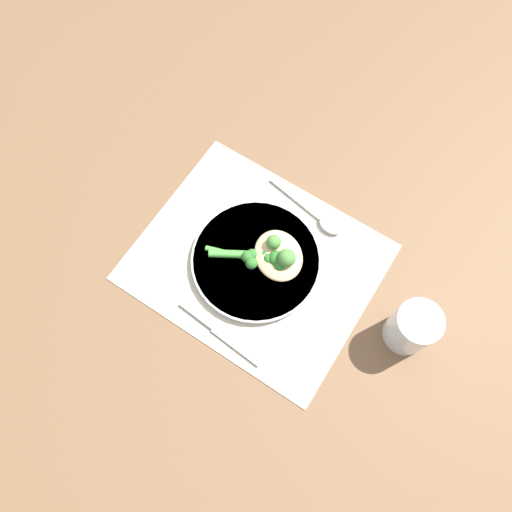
{
  "coord_description": "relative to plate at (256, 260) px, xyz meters",
  "views": [
    {
      "loc": [
        -0.17,
        0.27,
        0.87
      ],
      "look_at": [
        0.0,
        0.0,
        0.03
      ],
      "focal_mm": 35.0,
      "sensor_mm": 36.0,
      "label": 1
    }
  ],
  "objects": [
    {
      "name": "knife",
      "position": [
        -0.02,
        0.14,
        -0.01
      ],
      "size": [
        0.18,
        0.03,
        0.01
      ],
      "rotation": [
        0.0,
        0.0,
        1.5
      ],
      "color": "silver",
      "rests_on": "placemat"
    },
    {
      "name": "broccoli_stalk_rear",
      "position": [
        -0.03,
        -0.01,
        0.02
      ],
      "size": [
        0.13,
        0.06,
        0.03
      ],
      "rotation": [
        0.0,
        0.0,
        8.26
      ],
      "color": "green",
      "rests_on": "plate"
    },
    {
      "name": "placemat",
      "position": [
        0.0,
        0.0,
        -0.01
      ],
      "size": [
        0.43,
        0.35,
        0.0
      ],
      "color": "#B2A893",
      "rests_on": "ground_plane"
    },
    {
      "name": "spoon",
      "position": [
        -0.06,
        -0.14,
        -0.0
      ],
      "size": [
        0.18,
        0.05,
        0.01
      ],
      "rotation": [
        0.0,
        0.0,
        1.4
      ],
      "color": "silver",
      "rests_on": "placemat"
    },
    {
      "name": "plate",
      "position": [
        0.0,
        0.0,
        0.0
      ],
      "size": [
        0.24,
        0.24,
        0.01
      ],
      "color": "silver",
      "rests_on": "placemat"
    },
    {
      "name": "pesto_dollop_secondary",
      "position": [
        -0.02,
        -0.04,
        0.04
      ],
      "size": [
        0.03,
        0.03,
        0.03
      ],
      "color": "#477F38",
      "rests_on": "chicken_fillet"
    },
    {
      "name": "chicken_fillet",
      "position": [
        -0.03,
        -0.02,
        0.02
      ],
      "size": [
        0.13,
        0.13,
        0.02
      ],
      "rotation": [
        0.0,
        0.0,
        5.64
      ],
      "color": "tan",
      "rests_on": "plate"
    },
    {
      "name": "ground_plane",
      "position": [
        0.0,
        0.0,
        -0.01
      ],
      "size": [
        3.0,
        3.0,
        0.0
      ],
      "primitive_type": "plane",
      "color": "brown"
    },
    {
      "name": "broccoli_stalk_left",
      "position": [
        0.01,
        0.0,
        0.02
      ],
      "size": [
        0.12,
        0.07,
        0.02
      ],
      "rotation": [
        0.0,
        0.0,
        8.39
      ],
      "color": "green",
      "rests_on": "plate"
    },
    {
      "name": "broccoli_stalk_right",
      "position": [
        0.02,
        0.01,
        0.02
      ],
      "size": [
        0.1,
        0.05,
        0.02
      ],
      "rotation": [
        0.0,
        0.0,
        8.18
      ],
      "color": "green",
      "rests_on": "plate"
    },
    {
      "name": "water_glass",
      "position": [
        -0.29,
        -0.03,
        0.04
      ],
      "size": [
        0.08,
        0.08,
        0.1
      ],
      "color": "silver",
      "rests_on": "ground_plane"
    },
    {
      "name": "pesto_dollop_primary",
      "position": [
        -0.05,
        -0.02,
        0.04
      ],
      "size": [
        0.03,
        0.03,
        0.03
      ],
      "color": "#477F38",
      "rests_on": "chicken_fillet"
    }
  ]
}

